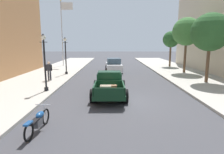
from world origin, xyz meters
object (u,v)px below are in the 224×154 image
street_tree_third (171,40)px  hotrod_truck_dark_green (110,84)px  street_tree_second (187,32)px  pedestrian_sidewalk_left (49,70)px  street_lamp_near (45,58)px  motorcycle_parked (38,121)px  street_tree_nearest (211,32)px  car_background_white (114,66)px  flagpole (64,26)px  street_lamp_far (66,53)px

street_tree_third → hotrod_truck_dark_green: bearing=-119.3°
street_tree_second → pedestrian_sidewalk_left: bearing=-160.8°
pedestrian_sidewalk_left → street_lamp_near: bearing=-75.4°
motorcycle_parked → pedestrian_sidewalk_left: bearing=105.4°
street_tree_third → street_tree_nearest: bearing=-91.5°
car_background_white → street_tree_second: (7.92, -1.25, 3.83)m
street_lamp_near → street_tree_nearest: 12.91m
hotrod_truck_dark_green → street_tree_second: size_ratio=0.83×
motorcycle_parked → street_tree_third: size_ratio=0.43×
flagpole → street_tree_third: size_ratio=1.87×
street_lamp_near → street_tree_second: size_ratio=0.64×
flagpole → street_tree_third: bearing=-3.5°
street_tree_nearest → street_tree_third: street_tree_nearest is taller
car_background_white → street_lamp_near: size_ratio=1.14×
hotrod_truck_dark_green → street_tree_second: 12.91m
pedestrian_sidewalk_left → street_lamp_near: (0.97, -3.74, 1.30)m
street_tree_nearest → street_lamp_far: bearing=161.4°
hotrod_truck_dark_green → pedestrian_sidewalk_left: 6.91m
street_lamp_near → pedestrian_sidewalk_left: bearing=104.6°
hotrod_truck_dark_green → pedestrian_sidewalk_left: pedestrian_sidewalk_left is taller
hotrod_truck_dark_green → street_tree_third: 17.43m
hotrod_truck_dark_green → street_lamp_far: (-4.67, 7.93, 1.63)m
motorcycle_parked → street_tree_second: bearing=52.8°
car_background_white → street_lamp_far: 5.82m
motorcycle_parked → car_background_white: (3.02, 15.63, 0.33)m
motorcycle_parked → flagpole: (-4.10, 21.14, 5.33)m
flagpole → street_tree_second: (15.04, -6.76, -1.17)m
street_tree_nearest → street_tree_third: 11.34m
motorcycle_parked → car_background_white: size_ratio=0.48×
motorcycle_parked → street_tree_third: street_tree_third is taller
street_lamp_far → street_tree_second: 13.19m
street_lamp_near → hotrod_truck_dark_green: bearing=-8.7°
hotrod_truck_dark_green → street_tree_third: street_tree_third is taller
pedestrian_sidewalk_left → car_background_white: bearing=46.5°
pedestrian_sidewalk_left → street_lamp_far: size_ratio=0.43×
motorcycle_parked → street_tree_second: size_ratio=0.35×
motorcycle_parked → street_lamp_far: street_lamp_far is taller
flagpole → car_background_white: bearing=-37.7°
motorcycle_parked → flagpole: flagpole is taller
hotrod_truck_dark_green → motorcycle_parked: (-2.66, -5.25, -0.31)m
flagpole → street_tree_second: bearing=-24.2°
hotrod_truck_dark_green → flagpole: size_ratio=0.54×
car_background_white → street_tree_second: bearing=-9.0°
hotrod_truck_dark_green → car_background_white: bearing=88.0°
pedestrian_sidewalk_left → street_tree_third: bearing=37.6°
hotrod_truck_dark_green → motorcycle_parked: bearing=-116.8°
pedestrian_sidewalk_left → street_tree_second: 14.81m
motorcycle_parked → street_lamp_far: 13.47m
car_background_white → street_lamp_near: 10.92m
pedestrian_sidewalk_left → street_tree_third: size_ratio=0.34×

